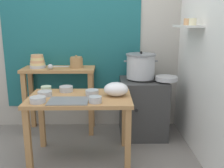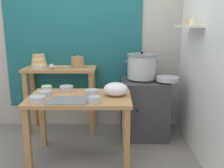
# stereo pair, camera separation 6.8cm
# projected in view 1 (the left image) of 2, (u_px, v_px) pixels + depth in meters

# --- Properties ---
(ground_plane) EXTENTS (9.00, 9.00, 0.00)m
(ground_plane) POSITION_uv_depth(u_px,v_px,m) (77.00, 161.00, 2.84)
(ground_plane) COLOR gray
(wall_back) EXTENTS (4.40, 0.12, 2.60)m
(wall_back) POSITION_uv_depth(u_px,v_px,m) (89.00, 36.00, 3.60)
(wall_back) COLOR #B2ADA3
(wall_back) RESTS_ON ground
(wall_right) EXTENTS (0.30, 3.20, 2.60)m
(wall_right) POSITION_uv_depth(u_px,v_px,m) (206.00, 41.00, 2.75)
(wall_right) COLOR white
(wall_right) RESTS_ON ground
(prep_table) EXTENTS (1.10, 0.66, 0.72)m
(prep_table) POSITION_uv_depth(u_px,v_px,m) (80.00, 106.00, 2.78)
(prep_table) COLOR #B27F4C
(prep_table) RESTS_ON ground
(back_shelf_table) EXTENTS (0.96, 0.40, 0.90)m
(back_shelf_table) POSITION_uv_depth(u_px,v_px,m) (59.00, 84.00, 3.49)
(back_shelf_table) COLOR #B27F4C
(back_shelf_table) RESTS_ON ground
(stove_block) EXTENTS (0.60, 0.61, 0.78)m
(stove_block) POSITION_uv_depth(u_px,v_px,m) (143.00, 107.00, 3.45)
(stove_block) COLOR #383838
(stove_block) RESTS_ON ground
(steamer_pot) EXTENTS (0.44, 0.39, 0.36)m
(steamer_pot) POSITION_uv_depth(u_px,v_px,m) (141.00, 66.00, 3.33)
(steamer_pot) COLOR #B7BABF
(steamer_pot) RESTS_ON stove_block
(clay_pot) EXTENTS (0.17, 0.17, 0.17)m
(clay_pot) POSITION_uv_depth(u_px,v_px,m) (76.00, 62.00, 3.42)
(clay_pot) COLOR #A37A4C
(clay_pot) RESTS_ON back_shelf_table
(bowl_stack_enamel) EXTENTS (0.21, 0.21, 0.18)m
(bowl_stack_enamel) POSITION_uv_depth(u_px,v_px,m) (37.00, 62.00, 3.41)
(bowl_stack_enamel) COLOR #B7BABF
(bowl_stack_enamel) RESTS_ON back_shelf_table
(ladle) EXTENTS (0.27, 0.07, 0.07)m
(ladle) POSITION_uv_depth(u_px,v_px,m) (51.00, 67.00, 3.32)
(ladle) COLOR #B7BABF
(ladle) RESTS_ON back_shelf_table
(serving_tray) EXTENTS (0.40, 0.28, 0.01)m
(serving_tray) POSITION_uv_depth(u_px,v_px,m) (68.00, 101.00, 2.59)
(serving_tray) COLOR slate
(serving_tray) RESTS_ON prep_table
(plastic_bag) EXTENTS (0.26, 0.22, 0.15)m
(plastic_bag) POSITION_uv_depth(u_px,v_px,m) (116.00, 89.00, 2.76)
(plastic_bag) COLOR white
(plastic_bag) RESTS_ON prep_table
(wide_pan) EXTENTS (0.28, 0.28, 0.05)m
(wide_pan) POSITION_uv_depth(u_px,v_px,m) (167.00, 78.00, 3.22)
(wide_pan) COLOR #B7BABF
(wide_pan) RESTS_ON stove_block
(prep_bowl_0) EXTENTS (0.12, 0.12, 0.06)m
(prep_bowl_0) POSITION_uv_depth(u_px,v_px,m) (46.00, 89.00, 2.95)
(prep_bowl_0) COLOR #B7D1AD
(prep_bowl_0) RESTS_ON prep_table
(prep_bowl_1) EXTENTS (0.15, 0.15, 0.06)m
(prep_bowl_1) POSITION_uv_depth(u_px,v_px,m) (66.00, 89.00, 2.94)
(prep_bowl_1) COLOR #B7BABF
(prep_bowl_1) RESTS_ON prep_table
(prep_bowl_2) EXTENTS (0.13, 0.13, 0.06)m
(prep_bowl_2) POSITION_uv_depth(u_px,v_px,m) (95.00, 99.00, 2.54)
(prep_bowl_2) COLOR #B7BABF
(prep_bowl_2) RESTS_ON prep_table
(prep_bowl_3) EXTENTS (0.16, 0.16, 0.06)m
(prep_bowl_3) POSITION_uv_depth(u_px,v_px,m) (38.00, 99.00, 2.54)
(prep_bowl_3) COLOR #B7BABF
(prep_bowl_3) RESTS_ON prep_table
(prep_bowl_4) EXTENTS (0.15, 0.15, 0.05)m
(prep_bowl_4) POSITION_uv_depth(u_px,v_px,m) (45.00, 93.00, 2.77)
(prep_bowl_4) COLOR #B7BABF
(prep_bowl_4) RESTS_ON prep_table
(prep_bowl_5) EXTENTS (0.14, 0.14, 0.06)m
(prep_bowl_5) POSITION_uv_depth(u_px,v_px,m) (92.00, 92.00, 2.80)
(prep_bowl_5) COLOR #B7BABF
(prep_bowl_5) RESTS_ON prep_table
(prep_bowl_6) EXTENTS (0.13, 0.13, 0.05)m
(prep_bowl_6) POSITION_uv_depth(u_px,v_px,m) (120.00, 88.00, 2.99)
(prep_bowl_6) COLOR #B7D1AD
(prep_bowl_6) RESTS_ON prep_table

